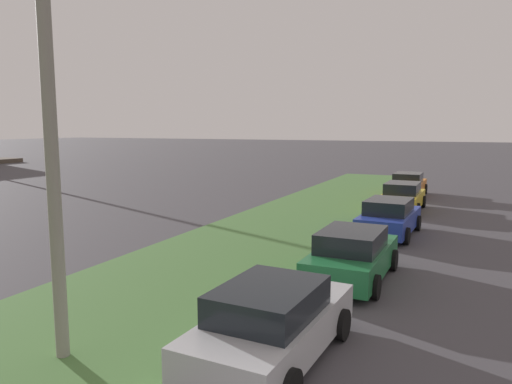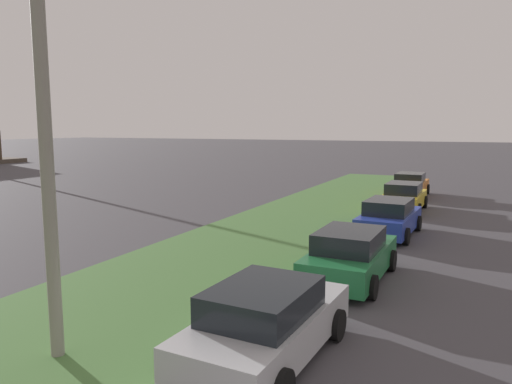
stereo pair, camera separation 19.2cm
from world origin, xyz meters
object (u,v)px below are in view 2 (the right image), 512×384
object	(u,v)px
parked_car_yellow	(404,197)
parked_car_orange	(410,185)
parked_car_silver	(266,323)
parked_car_green	(350,255)
streetlight	(62,122)
parked_car_blue	(389,218)

from	to	relation	value
parked_car_yellow	parked_car_orange	xyz separation A→B (m)	(5.66, 0.40, 0.00)
parked_car_silver	parked_car_green	distance (m)	5.29
parked_car_silver	streetlight	world-z (taller)	streetlight
parked_car_green	parked_car_blue	xyz separation A→B (m)	(6.24, -0.02, 0.00)
parked_car_green	parked_car_orange	bearing A→B (deg)	2.93
parked_car_blue	parked_car_yellow	bearing A→B (deg)	5.31
parked_car_silver	parked_car_green	bearing A→B (deg)	-0.18
parked_car_green	streetlight	xyz separation A→B (m)	(-6.89, 3.39, 3.67)
parked_car_green	parked_car_yellow	size ratio (longest dim) A/B	1.00
parked_car_blue	parked_car_silver	bearing A→B (deg)	-178.89
parked_car_blue	parked_car_yellow	world-z (taller)	same
parked_car_orange	parked_car_yellow	bearing A→B (deg)	-175.41
parked_car_silver	parked_car_blue	distance (m)	11.52
parked_car_silver	streetlight	bearing A→B (deg)	119.98
parked_car_green	parked_car_blue	size ratio (longest dim) A/B	0.99
parked_car_silver	parked_car_blue	bearing A→B (deg)	1.25
parked_car_blue	parked_car_yellow	size ratio (longest dim) A/B	1.01
parked_car_orange	streetlight	distance (m)	25.36
parked_car_green	parked_car_yellow	world-z (taller)	same
parked_car_blue	streetlight	size ratio (longest dim) A/B	0.58
parked_car_silver	parked_car_orange	xyz separation A→B (m)	(23.33, 0.41, 0.00)
parked_car_green	parked_car_silver	bearing A→B (deg)	177.91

